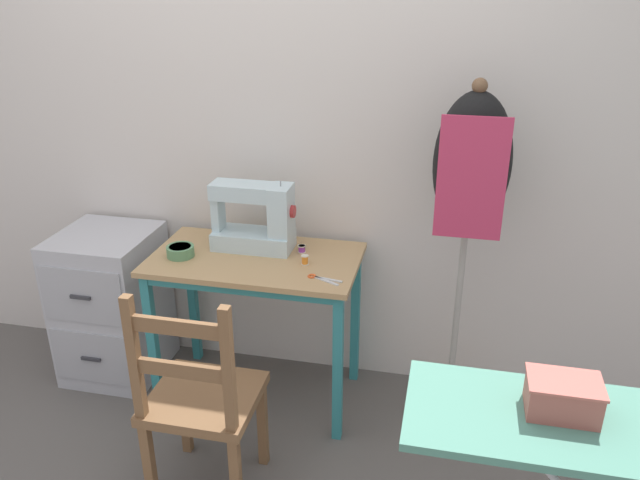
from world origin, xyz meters
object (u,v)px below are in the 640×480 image
object	(u,v)px
sewing_machine	(257,219)
wooden_chair	(201,401)
scissors	(319,278)
fabric_bowl	(180,251)
thread_spool_mid_table	(305,260)
storage_box	(563,396)
filing_cabinet	(112,304)
dress_form	(470,187)
thread_spool_near_machine	(302,249)

from	to	relation	value
sewing_machine	wooden_chair	xyz separation A→B (m)	(-0.01, -0.72, -0.45)
scissors	fabric_bowl	bearing A→B (deg)	172.75
scissors	thread_spool_mid_table	xyz separation A→B (m)	(-0.09, 0.12, 0.02)
storage_box	sewing_machine	bearing A→B (deg)	139.26
scissors	wooden_chair	xyz separation A→B (m)	(-0.34, -0.49, -0.31)
fabric_bowl	storage_box	bearing A→B (deg)	-29.93
sewing_machine	scissors	distance (m)	0.43
filing_cabinet	dress_form	distance (m)	1.82
storage_box	fabric_bowl	bearing A→B (deg)	150.07
thread_spool_mid_table	storage_box	size ratio (longest dim) A/B	0.22
thread_spool_near_machine	wooden_chair	world-z (taller)	wooden_chair
scissors	thread_spool_near_machine	bearing A→B (deg)	119.17
sewing_machine	dress_form	bearing A→B (deg)	-2.21
sewing_machine	thread_spool_mid_table	distance (m)	0.30
thread_spool_mid_table	storage_box	world-z (taller)	storage_box
scissors	dress_form	xyz separation A→B (m)	(0.57, 0.20, 0.37)
sewing_machine	thread_spool_near_machine	xyz separation A→B (m)	(0.20, 0.00, -0.13)
fabric_bowl	filing_cabinet	bearing A→B (deg)	165.96
fabric_bowl	dress_form	size ratio (longest dim) A/B	0.08
storage_box	scissors	bearing A→B (deg)	137.26
filing_cabinet	dress_form	size ratio (longest dim) A/B	0.49
fabric_bowl	scissors	distance (m)	0.65
fabric_bowl	filing_cabinet	size ratio (longest dim) A/B	0.16
wooden_chair	filing_cabinet	world-z (taller)	wooden_chair
fabric_bowl	storage_box	size ratio (longest dim) A/B	0.62
sewing_machine	fabric_bowl	world-z (taller)	sewing_machine
thread_spool_mid_table	filing_cabinet	distance (m)	1.08
fabric_bowl	thread_spool_mid_table	size ratio (longest dim) A/B	2.90
sewing_machine	dress_form	size ratio (longest dim) A/B	0.25
thread_spool_near_machine	storage_box	xyz separation A→B (m)	(0.97, -1.01, 0.11)
sewing_machine	filing_cabinet	size ratio (longest dim) A/B	0.50
scissors	thread_spool_mid_table	world-z (taller)	thread_spool_mid_table
filing_cabinet	storage_box	xyz separation A→B (m)	(1.93, -0.96, 0.48)
dress_form	filing_cabinet	bearing A→B (deg)	-179.74
sewing_machine	storage_box	size ratio (longest dim) A/B	1.94
sewing_machine	scissors	bearing A→B (deg)	-35.23
sewing_machine	storage_box	bearing A→B (deg)	-40.74
sewing_machine	fabric_bowl	distance (m)	0.37
wooden_chair	storage_box	size ratio (longest dim) A/B	4.75
fabric_bowl	filing_cabinet	world-z (taller)	fabric_bowl
thread_spool_near_machine	filing_cabinet	bearing A→B (deg)	-177.27
scissors	thread_spool_mid_table	bearing A→B (deg)	126.92
wooden_chair	thread_spool_mid_table	bearing A→B (deg)	67.43
fabric_bowl	thread_spool_mid_table	bearing A→B (deg)	3.92
scissors	wooden_chair	world-z (taller)	wooden_chair
sewing_machine	wooden_chair	world-z (taller)	sewing_machine
dress_form	storage_box	distance (m)	1.04
filing_cabinet	sewing_machine	bearing A→B (deg)	3.21
scissors	thread_spool_near_machine	size ratio (longest dim) A/B	4.04
fabric_bowl	thread_spool_near_machine	world-z (taller)	fabric_bowl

